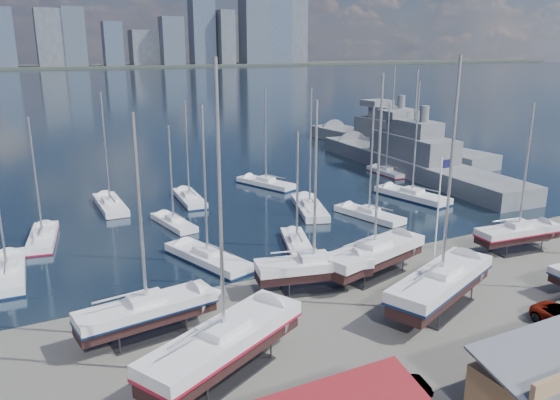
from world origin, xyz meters
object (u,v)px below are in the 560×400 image
naval_ship_west (390,142)px  sailboat_cradle_0 (147,311)px  flagpole (438,217)px  naval_ship_east (412,162)px

naval_ship_west → sailboat_cradle_0: bearing=125.9°
flagpole → sailboat_cradle_0: bearing=171.4°
naval_ship_east → flagpole: naval_ship_east is taller
naval_ship_east → flagpole: bearing=146.2°
naval_ship_east → naval_ship_west: bearing=-23.9°
sailboat_cradle_0 → naval_ship_west: size_ratio=0.34×
naval_ship_east → flagpole: 46.68m
naval_ship_east → naval_ship_west: 19.75m
naval_ship_east → sailboat_cradle_0: bearing=127.0°
sailboat_cradle_0 → naval_ship_west: (61.06, 50.39, -0.40)m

